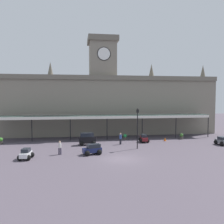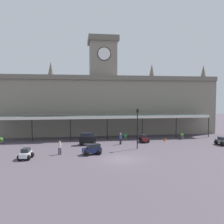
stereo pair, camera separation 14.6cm
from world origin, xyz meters
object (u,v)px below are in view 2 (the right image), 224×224
object	(u,v)px
car_white_sedan	(26,154)
pedestrian_near_entrance	(121,138)
victorian_lamppost	(137,124)
planter_by_canopy	(182,136)
car_black_van	(87,139)
planter_forecourt_centre	(1,141)
traffic_cone	(165,139)
pedestrian_beside_cars	(60,147)
car_grey_sedan	(222,142)
planter_near_kerb	(125,137)
car_navy_estate	(92,150)
car_maroon_sedan	(144,139)

from	to	relation	value
car_white_sedan	pedestrian_near_entrance	xyz separation A→B (m)	(12.06, 6.76, 0.41)
victorian_lamppost	planter_by_canopy	distance (m)	11.39
victorian_lamppost	planter_by_canopy	xyz separation A→B (m)	(9.12, 6.19, -2.86)
car_black_van	planter_forecourt_centre	bearing A→B (deg)	168.64
pedestrian_near_entrance	traffic_cone	distance (m)	7.71
pedestrian_beside_cars	planter_by_canopy	distance (m)	20.89
car_white_sedan	planter_forecourt_centre	world-z (taller)	car_white_sedan
car_grey_sedan	planter_by_canopy	world-z (taller)	car_grey_sedan
pedestrian_near_entrance	victorian_lamppost	xyz separation A→B (m)	(1.71, -3.27, 2.44)
car_black_van	pedestrian_near_entrance	distance (m)	4.89
pedestrian_near_entrance	planter_near_kerb	bearing A→B (deg)	68.91
car_navy_estate	car_white_sedan	distance (m)	7.62
car_black_van	planter_forecourt_centre	xyz separation A→B (m)	(-12.70, 2.55, -0.32)
traffic_cone	car_black_van	bearing A→B (deg)	-173.96
car_maroon_sedan	car_black_van	xyz separation A→B (m)	(-8.82, -0.96, 0.30)
car_navy_estate	planter_near_kerb	distance (m)	11.22
car_maroon_sedan	car_black_van	bearing A→B (deg)	-173.77
pedestrian_near_entrance	car_black_van	bearing A→B (deg)	175.87
car_grey_sedan	pedestrian_beside_cars	xyz separation A→B (m)	(-22.97, -2.62, 0.41)
car_navy_estate	pedestrian_near_entrance	size ratio (longest dim) A/B	1.44
pedestrian_beside_cars	victorian_lamppost	size ratio (longest dim) A/B	0.31
car_black_van	pedestrian_beside_cars	world-z (taller)	car_black_van
car_white_sedan	victorian_lamppost	size ratio (longest dim) A/B	0.39
car_maroon_sedan	pedestrian_near_entrance	distance (m)	4.18
victorian_lamppost	car_maroon_sedan	bearing A→B (deg)	64.01
planter_near_kerb	car_white_sedan	bearing A→B (deg)	-142.07
car_navy_estate	car_black_van	bearing A→B (deg)	93.35
pedestrian_near_entrance	planter_by_canopy	distance (m)	11.23
car_grey_sedan	traffic_cone	world-z (taller)	car_grey_sedan
car_maroon_sedan	planter_by_canopy	world-z (taller)	car_maroon_sedan
car_grey_sedan	pedestrian_beside_cars	world-z (taller)	pedestrian_beside_cars
car_white_sedan	pedestrian_beside_cars	xyz separation A→B (m)	(3.64, 1.61, 0.41)
pedestrian_beside_cars	planter_near_kerb	size ratio (longest dim) A/B	1.74
car_maroon_sedan	planter_near_kerb	size ratio (longest dim) A/B	2.21
car_maroon_sedan	traffic_cone	size ratio (longest dim) A/B	3.56
planter_by_canopy	pedestrian_beside_cars	bearing A→B (deg)	-157.23
traffic_cone	car_navy_estate	bearing A→B (deg)	-148.43
car_navy_estate	traffic_cone	bearing A→B (deg)	31.57
car_grey_sedan	victorian_lamppost	size ratio (longest dim) A/B	0.39
pedestrian_beside_cars	car_grey_sedan	bearing A→B (deg)	6.50
planter_near_kerb	planter_by_canopy	world-z (taller)	same
car_grey_sedan	planter_near_kerb	bearing A→B (deg)	154.29
victorian_lamppost	planter_forecourt_centre	size ratio (longest dim) A/B	5.68
car_grey_sedan	planter_forecourt_centre	size ratio (longest dim) A/B	2.21
car_black_van	pedestrian_beside_cars	bearing A→B (deg)	-122.77
car_black_van	victorian_lamppost	bearing A→B (deg)	-28.78
car_grey_sedan	traffic_cone	xyz separation A→B (m)	(-7.05, 4.20, -0.20)
victorian_lamppost	traffic_cone	xyz separation A→B (m)	(5.79, 4.93, -3.05)
car_black_van	traffic_cone	bearing A→B (deg)	6.04
pedestrian_beside_cars	planter_forecourt_centre	world-z (taller)	pedestrian_beside_cars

